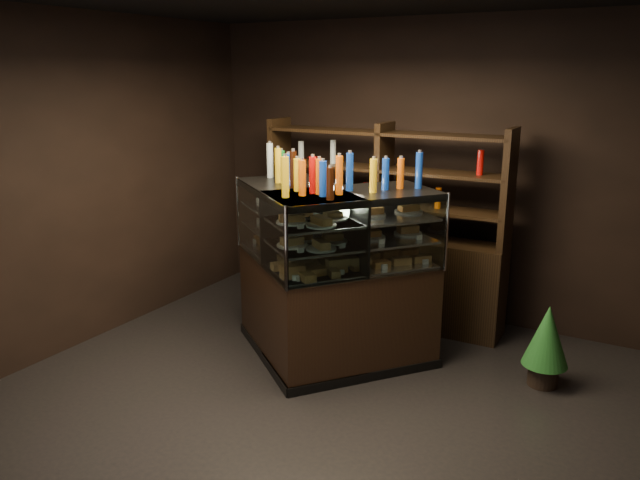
# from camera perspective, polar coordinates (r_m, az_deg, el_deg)

# --- Properties ---
(ground) EXTENTS (5.00, 5.00, 0.00)m
(ground) POSITION_cam_1_polar(r_m,az_deg,el_deg) (4.81, -1.38, -15.79)
(ground) COLOR black
(ground) RESTS_ON ground
(room_shell) EXTENTS (5.02, 5.02, 3.01)m
(room_shell) POSITION_cam_1_polar(r_m,az_deg,el_deg) (4.16, -1.55, 7.78)
(room_shell) COLOR black
(room_shell) RESTS_ON ground
(display_case) EXTENTS (1.98, 1.54, 1.54)m
(display_case) POSITION_cam_1_polar(r_m,az_deg,el_deg) (5.44, 0.40, -6.00)
(display_case) COLOR black
(display_case) RESTS_ON ground
(food_display) EXTENTS (1.54, 1.10, 0.47)m
(food_display) POSITION_cam_1_polar(r_m,az_deg,el_deg) (5.23, 0.38, 0.49)
(food_display) COLOR #D4814C
(food_display) RESTS_ON display_case
(bottles_top) EXTENTS (1.36, 0.96, 0.30)m
(bottles_top) POSITION_cam_1_polar(r_m,az_deg,el_deg) (5.13, 0.43, 6.18)
(bottles_top) COLOR #147223
(bottles_top) RESTS_ON display_case
(potted_conifer) EXTENTS (0.36, 0.36, 0.78)m
(potted_conifer) POSITION_cam_1_polar(r_m,az_deg,el_deg) (5.35, 20.06, -8.10)
(potted_conifer) COLOR black
(potted_conifer) RESTS_ON ground
(back_shelving) EXTENTS (2.48, 0.47, 2.00)m
(back_shelving) POSITION_cam_1_polar(r_m,az_deg,el_deg) (6.38, 5.64, -1.95)
(back_shelving) COLOR black
(back_shelving) RESTS_ON ground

